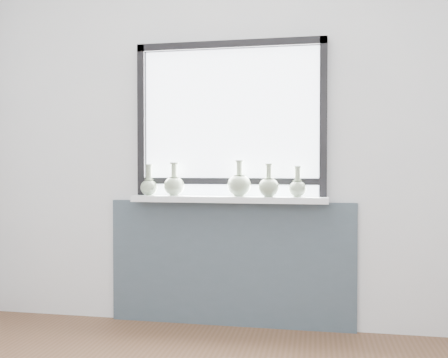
% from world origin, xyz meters
% --- Properties ---
extents(back_wall, '(3.60, 0.02, 2.60)m').
position_xyz_m(back_wall, '(0.00, 1.81, 1.30)').
color(back_wall, silver).
rests_on(back_wall, ground).
extents(apron_panel, '(1.70, 0.03, 0.86)m').
position_xyz_m(apron_panel, '(0.00, 1.78, 0.43)').
color(apron_panel, '#3C4A56').
rests_on(apron_panel, ground).
extents(windowsill, '(1.32, 0.18, 0.04)m').
position_xyz_m(windowsill, '(0.00, 1.71, 0.88)').
color(windowsill, white).
rests_on(windowsill, apron_panel).
extents(window, '(1.30, 0.06, 1.05)m').
position_xyz_m(window, '(0.00, 1.77, 1.44)').
color(window, black).
rests_on(window, windowsill).
extents(vase_a, '(0.12, 0.12, 0.22)m').
position_xyz_m(vase_a, '(-0.56, 1.71, 0.97)').
color(vase_a, gray).
rests_on(vase_a, windowsill).
extents(vase_b, '(0.14, 0.14, 0.23)m').
position_xyz_m(vase_b, '(-0.38, 1.72, 0.98)').
color(vase_b, gray).
rests_on(vase_b, windowsill).
extents(vase_c, '(0.16, 0.16, 0.24)m').
position_xyz_m(vase_c, '(0.07, 1.72, 0.98)').
color(vase_c, gray).
rests_on(vase_c, windowsill).
extents(vase_d, '(0.14, 0.14, 0.22)m').
position_xyz_m(vase_d, '(0.27, 1.69, 0.97)').
color(vase_d, gray).
rests_on(vase_d, windowsill).
extents(vase_e, '(0.12, 0.12, 0.20)m').
position_xyz_m(vase_e, '(0.46, 1.72, 0.97)').
color(vase_e, gray).
rests_on(vase_e, windowsill).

